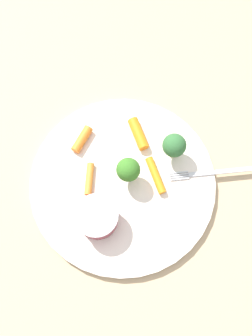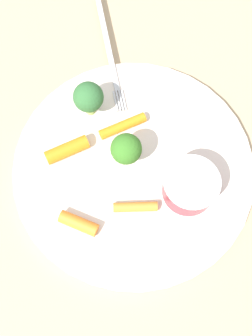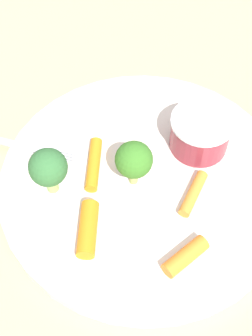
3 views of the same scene
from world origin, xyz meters
name	(u,v)px [view 2 (image 2 of 3)]	position (x,y,z in m)	size (l,w,h in m)	color
ground_plane	(133,170)	(0.00, 0.00, 0.00)	(2.40, 2.40, 0.00)	tan
plate	(133,168)	(0.00, 0.00, 0.01)	(0.28, 0.28, 0.01)	silver
sauce_cup	(190,186)	(0.07, 0.02, 0.03)	(0.06, 0.06, 0.04)	maroon
broccoli_floret_0	(123,152)	(-0.01, 0.00, 0.05)	(0.03, 0.03, 0.05)	#9BAB5D
broccoli_floret_1	(88,98)	(-0.08, 0.02, 0.05)	(0.04, 0.04, 0.05)	#98BD60
carrot_stick_0	(67,150)	(-0.07, -0.04, 0.02)	(0.02, 0.02, 0.05)	orange
carrot_stick_1	(76,221)	(0.00, -0.09, 0.02)	(0.01, 0.01, 0.04)	orange
carrot_stick_2	(135,207)	(0.03, -0.04, 0.02)	(0.01, 0.01, 0.05)	orange
carrot_stick_3	(123,126)	(-0.04, 0.03, 0.02)	(0.01, 0.01, 0.06)	orange
fork	(108,47)	(-0.13, 0.10, 0.01)	(0.16, 0.12, 0.00)	silver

